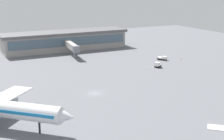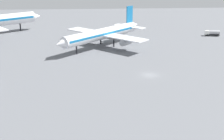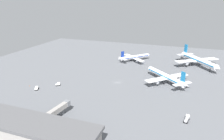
# 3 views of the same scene
# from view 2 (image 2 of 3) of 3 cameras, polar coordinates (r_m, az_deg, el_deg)

# --- Properties ---
(ground) EXTENTS (288.00, 288.00, 0.00)m
(ground) POSITION_cam_2_polar(r_m,az_deg,el_deg) (95.10, 6.62, -0.87)
(ground) COLOR slate
(airplane_distant) EXTENTS (36.66, 36.01, 14.08)m
(airplane_distant) POSITION_cam_2_polar(r_m,az_deg,el_deg) (125.41, -1.65, 6.38)
(airplane_distant) COLOR white
(airplane_distant) RESTS_ON ground
(fuel_truck) EXTENTS (3.11, 6.54, 2.50)m
(fuel_truck) POSITION_cam_2_polar(r_m,az_deg,el_deg) (152.18, 17.21, 6.27)
(fuel_truck) COLOR black
(fuel_truck) RESTS_ON ground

